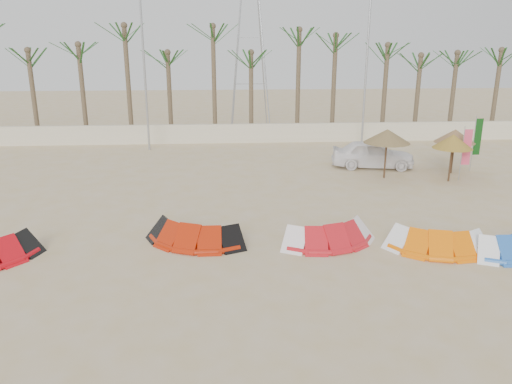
{
  "coord_description": "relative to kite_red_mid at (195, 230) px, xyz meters",
  "views": [
    {
      "loc": [
        -1.22,
        -12.17,
        6.89
      ],
      "look_at": [
        0.0,
        6.0,
        1.3
      ],
      "focal_mm": 35.0,
      "sensor_mm": 36.0,
      "label": 1
    }
  ],
  "objects": [
    {
      "name": "ground",
      "position": [
        2.29,
        -4.45,
        -0.42
      ],
      "size": [
        120.0,
        120.0,
        0.0
      ],
      "primitive_type": "plane",
      "color": "beige",
      "rests_on": "ground"
    },
    {
      "name": "boundary_wall",
      "position": [
        2.29,
        17.55,
        0.23
      ],
      "size": [
        60.0,
        0.3,
        1.3
      ],
      "primitive_type": "cube",
      "color": "beige",
      "rests_on": "ground"
    },
    {
      "name": "palm_line",
      "position": [
        2.96,
        19.05,
        6.02
      ],
      "size": [
        52.0,
        4.0,
        7.7
      ],
      "color": "brown",
      "rests_on": "ground"
    },
    {
      "name": "lamp_b",
      "position": [
        -3.68,
        15.55,
        5.35
      ],
      "size": [
        1.25,
        0.14,
        11.0
      ],
      "color": "#A5A8AD",
      "rests_on": "ground"
    },
    {
      "name": "lamp_c",
      "position": [
        10.32,
        15.55,
        5.35
      ],
      "size": [
        1.25,
        0.14,
        11.0
      ],
      "color": "#A5A8AD",
      "rests_on": "ground"
    },
    {
      "name": "pylon",
      "position": [
        3.29,
        23.55,
        -0.42
      ],
      "size": [
        3.0,
        3.0,
        14.0
      ],
      "primitive_type": null,
      "color": "#A5A8AD",
      "rests_on": "ground"
    },
    {
      "name": "kite_red_mid",
      "position": [
        0.0,
        0.0,
        0.0
      ],
      "size": [
        3.92,
        2.61,
        0.9
      ],
      "color": "#B01F06",
      "rests_on": "ground"
    },
    {
      "name": "kite_red_right",
      "position": [
        4.71,
        -0.38,
        -0.0
      ],
      "size": [
        3.7,
        2.33,
        0.9
      ],
      "color": "red",
      "rests_on": "ground"
    },
    {
      "name": "kite_orange",
      "position": [
        8.22,
        -1.22,
        -0.0
      ],
      "size": [
        3.64,
        2.23,
        0.9
      ],
      "color": "#FF6F04",
      "rests_on": "ground"
    },
    {
      "name": "kite_blue",
      "position": [
        10.63,
        -1.69,
        -0.0
      ],
      "size": [
        3.32,
        2.33,
        0.9
      ],
      "color": "blue",
      "rests_on": "ground"
    },
    {
      "name": "parasol_left",
      "position": [
        9.37,
        7.83,
        1.77
      ],
      "size": [
        2.37,
        2.37,
        2.55
      ],
      "color": "#4C331E",
      "rests_on": "ground"
    },
    {
      "name": "parasol_mid",
      "position": [
        12.43,
        6.98,
        1.62
      ],
      "size": [
        1.96,
        1.96,
        2.4
      ],
      "color": "#4C331E",
      "rests_on": "ground"
    },
    {
      "name": "parasol_right",
      "position": [
        13.25,
        8.52,
        1.6
      ],
      "size": [
        2.11,
        2.11,
        2.37
      ],
      "color": "#4C331E",
      "rests_on": "ground"
    },
    {
      "name": "flag_pink",
      "position": [
        13.2,
        7.12,
        1.22
      ],
      "size": [
        0.45,
        0.05,
        2.77
      ],
      "color": "#A5A8AD",
      "rests_on": "ground"
    },
    {
      "name": "flag_green",
      "position": [
        14.68,
        8.93,
        1.37
      ],
      "size": [
        0.45,
        0.06,
        3.03
      ],
      "color": "#A5A8AD",
      "rests_on": "ground"
    },
    {
      "name": "car",
      "position": [
        9.37,
        10.01,
        0.35
      ],
      "size": [
        4.73,
        2.52,
        1.53
      ],
      "primitive_type": "imported",
      "rotation": [
        0.0,
        0.0,
        1.41
      ],
      "color": "white",
      "rests_on": "ground"
    }
  ]
}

